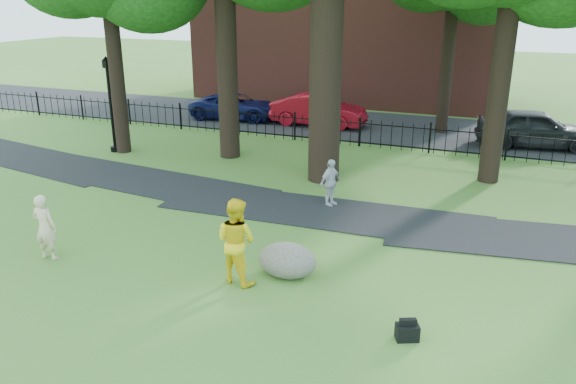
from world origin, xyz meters
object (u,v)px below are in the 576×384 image
at_px(woman, 45,227).
at_px(lamppost, 111,106).
at_px(boulder, 287,258).
at_px(man, 236,241).
at_px(red_sedan, 318,110).

relative_size(woman, lamppost, 0.43).
bearing_deg(lamppost, boulder, -26.30).
height_order(woman, man, man).
xyz_separation_m(boulder, lamppost, (-10.81, 7.56, 1.52)).
bearing_deg(red_sedan, woman, 174.43).
bearing_deg(boulder, lamppost, 145.03).
relative_size(woman, man, 0.83).
bearing_deg(woman, red_sedan, -100.38).
height_order(boulder, red_sedan, red_sedan).
distance_m(boulder, red_sedan, 15.97).
bearing_deg(boulder, woman, -166.46).
xyz_separation_m(boulder, red_sedan, (-4.40, 15.35, 0.37)).
height_order(boulder, lamppost, lamppost).
bearing_deg(red_sedan, man, -168.39).
bearing_deg(red_sedan, boulder, -164.50).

